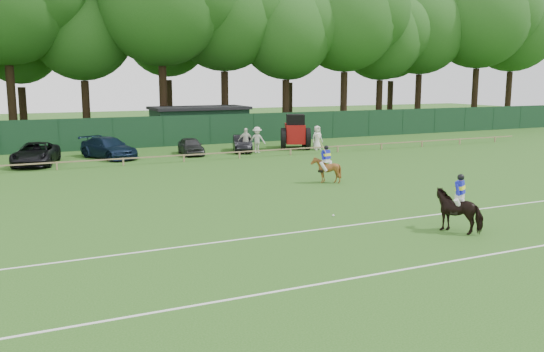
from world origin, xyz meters
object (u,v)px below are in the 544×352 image
utility_shed (199,124)px  suv_black (36,154)px  horse_dark (459,211)px  spectator_mid (246,141)px  tractor (295,132)px  hatch_grey (191,146)px  sedan_navy (109,148)px  estate_black (242,143)px  polo_ball (333,216)px  spectator_left (257,140)px  horse_chestnut (326,170)px  spectator_right (317,138)px

utility_shed → suv_black: bearing=-146.6°
horse_dark → spectator_mid: bearing=-126.2°
tractor → hatch_grey: bearing=-156.5°
sedan_navy → estate_black: sedan_navy is taller
utility_shed → spectator_mid: bearing=-87.1°
polo_ball → utility_shed: bearing=82.4°
hatch_grey → polo_ball: hatch_grey is taller
tractor → estate_black: bearing=-157.4°
horse_dark → polo_ball: bearing=-84.9°
tractor → suv_black: bearing=-155.0°
spectator_mid → tractor: (4.61, 0.90, 0.35)m
spectator_left → tractor: (3.74, 1.04, 0.32)m
spectator_mid → spectator_left: bearing=5.7°
utility_shed → tractor: (5.09, -8.66, -0.25)m
spectator_mid → utility_shed: size_ratio=0.22×
horse_chestnut → sedan_navy: 17.14m
suv_black → hatch_grey: suv_black is taller
polo_ball → spectator_left: bearing=75.1°
horse_chestnut → polo_ball: size_ratio=15.63×
horse_dark → spectator_left: size_ratio=0.94×
polo_ball → tractor: bearing=66.6°
sedan_navy → tractor: (14.35, -0.53, 0.55)m
polo_ball → utility_shed: utility_shed is taller
spectator_mid → tractor: tractor is taller
hatch_grey → spectator_left: size_ratio=1.90×
horse_dark → suv_black: size_ratio=0.35×
sedan_navy → spectator_mid: (9.74, -1.43, 0.21)m
estate_black → spectator_mid: size_ratio=2.02×
spectator_right → utility_shed: utility_shed is taller
sedan_navy → spectator_mid: size_ratio=2.69×
suv_black → hatch_grey: (10.54, 0.56, -0.09)m
estate_black → polo_ball: bearing=-83.8°
utility_shed → polo_ball: bearing=-97.6°
suv_black → utility_shed: bearing=47.7°
spectator_mid → suv_black: bearing=-166.4°
suv_black → utility_shed: size_ratio=0.61×
hatch_grey → suv_black: bearing=-171.4°
horse_dark → spectator_right: spectator_right is taller
suv_black → estate_black: 14.64m
estate_black → spectator_mid: spectator_mid is taller
horse_chestnut → hatch_grey: size_ratio=0.38×
estate_black → hatch_grey: bearing=-160.3°
horse_chestnut → polo_ball: bearing=44.5°
estate_black → utility_shed: bearing=112.4°
spectator_right → horse_chestnut: bearing=-124.6°
spectator_left → tractor: tractor is taller
suv_black → tractor: size_ratio=1.35×
horse_chestnut → utility_shed: 22.77m
hatch_grey → estate_black: (4.09, 0.09, -0.00)m
utility_shed → spectator_left: bearing=-82.1°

